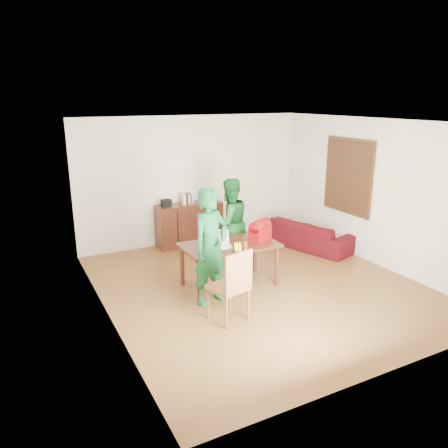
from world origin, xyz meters
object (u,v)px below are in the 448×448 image
person_far (229,223)px  laptop (221,244)px  red_bag (260,233)px  table (230,249)px  chair (229,299)px  bottle (245,245)px  sofa (308,234)px  person_near (211,247)px

person_far → laptop: bearing=48.5°
laptop → red_bag: bearing=11.6°
table → chair: size_ratio=1.49×
chair → bottle: chair is taller
bottle → sofa: 2.75m
table → person_far: 0.94m
table → chair: 1.22m
bottle → sofa: size_ratio=0.10×
chair → sofa: chair is taller
laptop → bottle: laptop is taller
person_near → laptop: bearing=25.5°
red_bag → table: bearing=147.6°
chair → person_near: size_ratio=0.59×
person_far → red_bag: size_ratio=4.33×
chair → bottle: size_ratio=5.62×
person_near → person_far: person_near is taller
person_near → sofa: person_near is taller
sofa → red_bag: bearing=101.7°
table → chair: bearing=-117.2°
chair → red_bag: 1.55m
chair → table: bearing=48.1°
table → laptop: laptop is taller
table → person_far: (0.43, 0.82, 0.18)m
red_bag → sofa: (1.85, 1.06, -0.59)m
table → bottle: bearing=-79.7°
table → sofa: (2.39, 0.98, -0.36)m
bottle → laptop: bearing=127.8°
chair → sofa: 3.56m
chair → laptop: bearing=55.9°
person_far → bottle: bearing=67.2°
person_far → red_bag: 0.91m
table → bottle: bottle is taller
laptop → sofa: (2.58, 1.04, -0.50)m
laptop → person_far: bearing=67.6°
chair → bottle: bearing=31.8°
person_far → bottle: 1.27m
chair → bottle: 1.03m
bottle → sofa: (2.32, 1.38, -0.55)m
person_near → chair: bearing=-110.6°
table → sofa: 2.60m
laptop → bottle: (0.26, -0.34, 0.05)m
red_bag → sofa: size_ratio=0.20×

